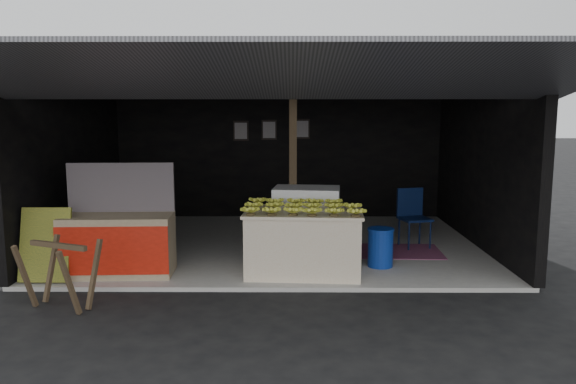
{
  "coord_description": "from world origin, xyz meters",
  "views": [
    {
      "loc": [
        0.28,
        -7.04,
        2.36
      ],
      "look_at": [
        0.22,
        1.5,
        1.1
      ],
      "focal_mm": 35.0,
      "sensor_mm": 36.0,
      "label": 1
    }
  ],
  "objects_px": {
    "white_crate": "(307,223)",
    "sawhorse": "(59,268)",
    "banana_table": "(303,242)",
    "neighbor_stall": "(118,242)",
    "water_barrel": "(380,248)",
    "plastic_chair": "(412,212)"
  },
  "relations": [
    {
      "from": "white_crate",
      "to": "plastic_chair",
      "type": "height_order",
      "value": "white_crate"
    },
    {
      "from": "banana_table",
      "to": "white_crate",
      "type": "distance_m",
      "value": 0.84
    },
    {
      "from": "neighbor_stall",
      "to": "water_barrel",
      "type": "distance_m",
      "value": 3.76
    },
    {
      "from": "banana_table",
      "to": "sawhorse",
      "type": "height_order",
      "value": "banana_table"
    },
    {
      "from": "white_crate",
      "to": "plastic_chair",
      "type": "relative_size",
      "value": 1.13
    },
    {
      "from": "neighbor_stall",
      "to": "banana_table",
      "type": "bearing_deg",
      "value": -1.36
    },
    {
      "from": "sawhorse",
      "to": "water_barrel",
      "type": "distance_m",
      "value": 4.38
    },
    {
      "from": "sawhorse",
      "to": "plastic_chair",
      "type": "xyz_separation_m",
      "value": [
        4.78,
        2.93,
        0.13
      ]
    },
    {
      "from": "white_crate",
      "to": "sawhorse",
      "type": "bearing_deg",
      "value": -138.24
    },
    {
      "from": "white_crate",
      "to": "neighbor_stall",
      "type": "height_order",
      "value": "neighbor_stall"
    },
    {
      "from": "sawhorse",
      "to": "plastic_chair",
      "type": "distance_m",
      "value": 5.61
    },
    {
      "from": "plastic_chair",
      "to": "white_crate",
      "type": "bearing_deg",
      "value": -170.16
    },
    {
      "from": "sawhorse",
      "to": "water_barrel",
      "type": "xyz_separation_m",
      "value": [
        4.05,
        1.67,
        -0.18
      ]
    },
    {
      "from": "sawhorse",
      "to": "plastic_chair",
      "type": "bearing_deg",
      "value": 53.74
    },
    {
      "from": "sawhorse",
      "to": "neighbor_stall",
      "type": "bearing_deg",
      "value": 97.97
    },
    {
      "from": "plastic_chair",
      "to": "neighbor_stall",
      "type": "bearing_deg",
      "value": -173.15
    },
    {
      "from": "banana_table",
      "to": "sawhorse",
      "type": "distance_m",
      "value": 3.19
    },
    {
      "from": "neighbor_stall",
      "to": "sawhorse",
      "type": "bearing_deg",
      "value": -106.91
    },
    {
      "from": "neighbor_stall",
      "to": "water_barrel",
      "type": "relative_size",
      "value": 2.86
    },
    {
      "from": "banana_table",
      "to": "water_barrel",
      "type": "xyz_separation_m",
      "value": [
        1.14,
        0.37,
        -0.18
      ]
    },
    {
      "from": "water_barrel",
      "to": "plastic_chair",
      "type": "relative_size",
      "value": 0.55
    },
    {
      "from": "neighbor_stall",
      "to": "plastic_chair",
      "type": "height_order",
      "value": "neighbor_stall"
    }
  ]
}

